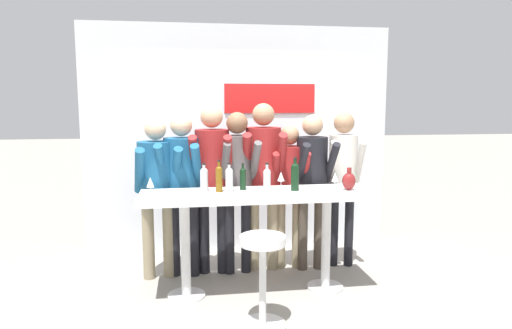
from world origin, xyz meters
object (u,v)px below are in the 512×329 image
Objects in this scene: person_center_left at (212,170)px; wine_glass_0 at (150,183)px; person_far_right at (312,174)px; wine_glass_1 at (335,178)px; person_left at (182,178)px; decorative_vase at (349,181)px; wine_bottle_0 at (267,180)px; wine_bottle_4 at (204,178)px; wine_bottle_1 at (243,178)px; bar_stool at (263,267)px; wine_bottle_3 at (229,178)px; person_far_left at (157,181)px; wine_bottle_2 at (219,178)px; person_right at (289,181)px; tasting_table at (257,208)px; person_rightmost at (343,171)px; person_center_right at (263,168)px; wine_bottle_5 at (295,175)px; person_center at (238,174)px; wine_glass_2 at (281,177)px.

wine_glass_0 is (-0.59, -0.66, -0.01)m from person_center_left.
wine_glass_1 is (0.07, -0.58, 0.06)m from person_far_right.
person_left is 1.71m from decorative_vase.
wine_bottle_4 is (-0.57, 0.26, -0.01)m from wine_bottle_0.
wine_bottle_1 is (0.59, -0.43, 0.06)m from person_left.
bar_stool is 1.45m from person_center_left.
wine_bottle_3 is 0.24m from wine_bottle_4.
wine_bottle_4 is (0.47, -0.42, 0.09)m from person_far_left.
wine_bottle_2 is at bearing -48.29° from person_far_left.
wine_bottle_3 is at bearing -133.45° from person_right.
tasting_table is 0.76m from bar_stool.
wine_bottle_1 reaches higher than tasting_table.
person_left is 1.40m from person_far_right.
bar_stool is 0.45× the size of person_rightmost.
person_right is (0.51, 1.30, 0.48)m from bar_stool.
person_center_right is (0.16, 0.60, 0.30)m from tasting_table.
decorative_vase is at bearing -26.89° from person_far_left.
person_left is 1.58m from wine_glass_1.
person_far_left is 7.67× the size of decorative_vase.
wine_bottle_5 is at bearing -64.28° from person_center_right.
tasting_table is 1.22× the size of person_center_left.
wine_bottle_2 reaches higher than tasting_table.
person_center_left is 0.27m from person_center.
person_center reaches higher than wine_bottle_1.
wine_bottle_5 reaches higher than tasting_table.
wine_glass_2 is (-0.44, -0.47, 0.06)m from person_far_right.
wine_bottle_0 reaches higher than wine_bottle_3.
person_center_left reaches higher than person_far_right.
wine_bottle_0 is at bearing -108.89° from person_right.
wine_bottle_0 is at bearing -172.81° from decorative_vase.
wine_bottle_0 is (0.07, -0.14, 0.30)m from tasting_table.
decorative_vase is (1.88, 0.04, -0.04)m from wine_glass_0.
person_far_right is at bearing 110.00° from decorative_vase.
person_far_left is at bearing -168.89° from person_rightmost.
tasting_table is 0.78m from person_right.
person_center_right is (0.55, 0.02, 0.01)m from person_center_left.
wine_bottle_3 reaches higher than tasting_table.
tasting_table is 0.93m from decorative_vase.
person_far_left is 0.93× the size of person_center_left.
bar_stool is 0.44× the size of person_center.
person_center_left reaches higher than wine_bottle_3.
wine_bottle_5 is at bearing -6.64° from wine_bottle_4.
tasting_table is 0.34m from wine_bottle_0.
decorative_vase is (0.14, 0.01, -0.04)m from wine_glass_1.
wine_bottle_5 is (1.08, -0.54, 0.09)m from person_left.
person_center_right is 6.85× the size of wine_bottle_4.
person_center_left is 6.94× the size of wine_bottle_1.
person_center_right is 0.70m from wine_bottle_3.
wine_bottle_1 is (-1.18, -0.47, 0.03)m from person_rightmost.
person_right is 0.77m from wine_bottle_1.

